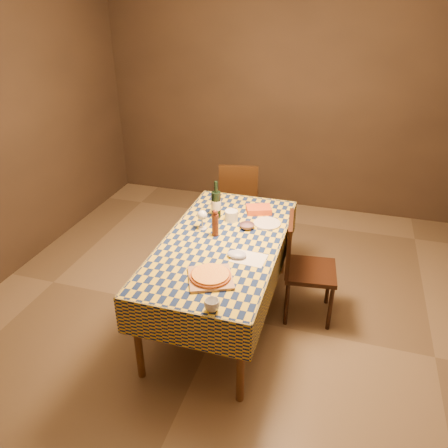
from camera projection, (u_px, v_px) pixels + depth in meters
The scene contains 16 objects.
room at pixel (222, 174), 3.26m from camera, with size 5.00×5.10×2.70m.
dining_table at pixel (222, 249), 3.56m from camera, with size 0.94×1.84×0.77m.
cutting_board at pixel (211, 278), 3.06m from camera, with size 0.30×0.30×0.02m, color #A7754E.
pizza at pixel (210, 275), 3.05m from camera, with size 0.36×0.36×0.03m.
pepper_mill at pixel (215, 224), 3.56m from camera, with size 0.07×0.07×0.23m.
bowl at pixel (247, 226), 3.71m from camera, with size 0.13×0.13×0.04m, color #664955.
wine_glass at pixel (202, 216), 3.66m from camera, with size 0.09×0.09×0.17m.
wine_bottle at pixel (216, 204), 3.85m from camera, with size 0.11×0.11×0.34m.
deli_tub at pixel (231, 216), 3.82m from camera, with size 0.11×0.11×0.10m, color silver.
takeout_container at pixel (259, 210), 3.97m from camera, with size 0.22×0.15×0.06m, color #D34E1B.
white_plate at pixel (267, 223), 3.78m from camera, with size 0.24×0.24×0.01m, color silver.
tumbler at pixel (212, 305), 2.74m from camera, with size 0.10×0.10×0.08m, color silver.
flour_patch at pixel (249, 258), 3.30m from camera, with size 0.25×0.20×0.00m, color white.
flour_bag at pixel (237, 254), 3.31m from camera, with size 0.15×0.11×0.04m, color #ADB7DE.
chair_far at pixel (239, 196), 4.89m from camera, with size 0.49×0.50×0.93m.
chair_right at pixel (301, 263), 3.69m from camera, with size 0.47×0.47×0.93m.
Camera 1 is at (0.89, -2.92, 2.55)m, focal length 35.00 mm.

